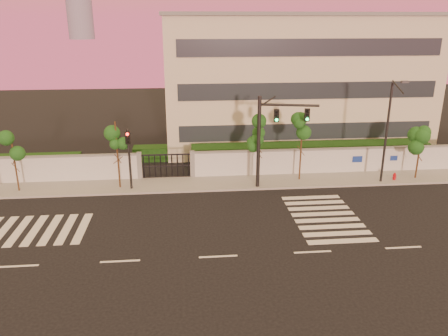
{
  "coord_description": "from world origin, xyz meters",
  "views": [
    {
      "loc": [
        -1.57,
        -19.84,
        11.61
      ],
      "look_at": [
        0.87,
        6.0,
        2.79
      ],
      "focal_mm": 35.0,
      "sensor_mm": 36.0,
      "label": 1
    }
  ],
  "objects": [
    {
      "name": "sidewalk",
      "position": [
        0.0,
        10.5,
        0.07
      ],
      "size": [
        60.0,
        3.0,
        0.15
      ],
      "primitive_type": "cube",
      "color": "gray",
      "rests_on": "ground"
    },
    {
      "name": "street_tree_f",
      "position": [
        16.03,
        10.11,
        2.94
      ],
      "size": [
        1.57,
        1.25,
        3.98
      ],
      "color": "#382314",
      "rests_on": "ground"
    },
    {
      "name": "street_tree_d",
      "position": [
        3.82,
        10.32,
        3.86
      ],
      "size": [
        1.53,
        1.22,
        5.25
      ],
      "color": "#382314",
      "rests_on": "ground"
    },
    {
      "name": "perimeter_wall",
      "position": [
        0.1,
        12.0,
        1.07
      ],
      "size": [
        60.0,
        0.36,
        2.2
      ],
      "color": "#BABDC2",
      "rests_on": "ground"
    },
    {
      "name": "ground",
      "position": [
        0.0,
        0.0,
        0.0
      ],
      "size": [
        120.0,
        120.0,
        0.0
      ],
      "primitive_type": "plane",
      "color": "black",
      "rests_on": "ground"
    },
    {
      "name": "street_tree_e",
      "position": [
        7.07,
        10.61,
        3.73
      ],
      "size": [
        1.46,
        1.16,
        5.07
      ],
      "color": "#382314",
      "rests_on": "ground"
    },
    {
      "name": "road_markings",
      "position": [
        -1.58,
        3.76,
        0.01
      ],
      "size": [
        57.0,
        7.62,
        0.02
      ],
      "color": "silver",
      "rests_on": "ground"
    },
    {
      "name": "institutional_building",
      "position": [
        9.0,
        21.99,
        6.16
      ],
      "size": [
        24.4,
        12.4,
        12.25
      ],
      "color": "beige",
      "rests_on": "ground"
    },
    {
      "name": "streetlight_east",
      "position": [
        13.02,
        9.43,
        4.23
      ],
      "size": [
        0.47,
        1.88,
        7.83
      ],
      "color": "black",
      "rests_on": "ground"
    },
    {
      "name": "street_tree_b",
      "position": [
        -13.33,
        10.21,
        3.17
      ],
      "size": [
        1.36,
        1.08,
        4.31
      ],
      "color": "#382314",
      "rests_on": "ground"
    },
    {
      "name": "traffic_signal_secondary",
      "position": [
        -5.45,
        9.85,
        2.87
      ],
      "size": [
        0.35,
        0.34,
        4.51
      ],
      "rotation": [
        0.0,
        0.0,
        0.32
      ],
      "color": "black",
      "rests_on": "ground"
    },
    {
      "name": "street_tree_c",
      "position": [
        -6.28,
        10.2,
        3.67
      ],
      "size": [
        1.42,
        1.13,
        4.98
      ],
      "color": "#382314",
      "rests_on": "ground"
    },
    {
      "name": "hedge_row",
      "position": [
        1.17,
        14.74,
        0.82
      ],
      "size": [
        41.0,
        4.25,
        1.8
      ],
      "color": "black",
      "rests_on": "ground"
    },
    {
      "name": "fire_hydrant",
      "position": [
        14.17,
        9.8,
        0.35
      ],
      "size": [
        0.27,
        0.26,
        0.7
      ],
      "rotation": [
        0.0,
        0.0,
        -0.22
      ],
      "color": "#AA0B15",
      "rests_on": "ground"
    },
    {
      "name": "traffic_signal_main",
      "position": [
        4.49,
        9.42,
        4.24
      ],
      "size": [
        4.21,
        1.05,
        6.71
      ],
      "rotation": [
        0.0,
        0.0,
        -0.22
      ],
      "color": "black",
      "rests_on": "ground"
    }
  ]
}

